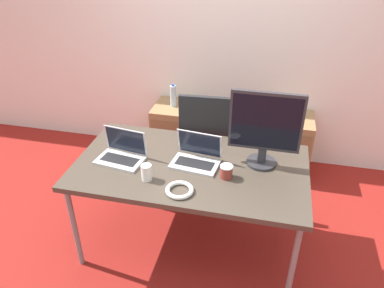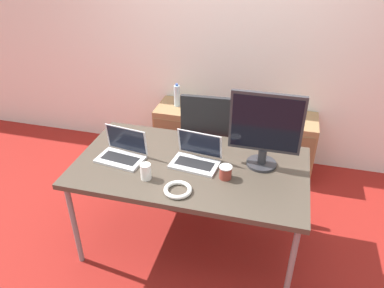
{
  "view_description": "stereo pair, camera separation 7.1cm",
  "coord_description": "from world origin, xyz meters",
  "px_view_note": "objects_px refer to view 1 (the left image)",
  "views": [
    {
      "loc": [
        0.51,
        -2.17,
        2.31
      ],
      "look_at": [
        0.0,
        0.05,
        0.92
      ],
      "focal_mm": 35.0,
      "sensor_mm": 36.0,
      "label": 1
    },
    {
      "loc": [
        0.58,
        -2.15,
        2.31
      ],
      "look_at": [
        0.0,
        0.05,
        0.92
      ],
      "focal_mm": 35.0,
      "sensor_mm": 36.0,
      "label": 2
    }
  ],
  "objects_px": {
    "coffee_cup_brown": "(226,172)",
    "cable_coil": "(179,190)",
    "office_chair": "(207,154)",
    "monitor": "(265,128)",
    "cabinet_right": "(289,145)",
    "laptop_left": "(196,157)",
    "water_bottle": "(173,96)",
    "coffee_cup_white": "(147,172)",
    "cabinet_left": "(174,132)",
    "laptop_right": "(122,154)"
  },
  "relations": [
    {
      "from": "cabinet_left",
      "to": "laptop_right",
      "type": "bearing_deg",
      "value": -91.88
    },
    {
      "from": "cabinet_left",
      "to": "laptop_left",
      "type": "distance_m",
      "value": 1.38
    },
    {
      "from": "coffee_cup_brown",
      "to": "water_bottle",
      "type": "bearing_deg",
      "value": 119.47
    },
    {
      "from": "monitor",
      "to": "laptop_left",
      "type": "bearing_deg",
      "value": -167.95
    },
    {
      "from": "water_bottle",
      "to": "laptop_left",
      "type": "xyz_separation_m",
      "value": [
        0.5,
        -1.19,
        0.08
      ]
    },
    {
      "from": "coffee_cup_white",
      "to": "cable_coil",
      "type": "bearing_deg",
      "value": -18.4
    },
    {
      "from": "water_bottle",
      "to": "coffee_cup_white",
      "type": "distance_m",
      "value": 1.47
    },
    {
      "from": "laptop_left",
      "to": "monitor",
      "type": "relative_size",
      "value": 0.64
    },
    {
      "from": "office_chair",
      "to": "laptop_left",
      "type": "relative_size",
      "value": 3.0
    },
    {
      "from": "cabinet_right",
      "to": "coffee_cup_brown",
      "type": "distance_m",
      "value": 1.48
    },
    {
      "from": "cabinet_left",
      "to": "cable_coil",
      "type": "distance_m",
      "value": 1.67
    },
    {
      "from": "laptop_left",
      "to": "cable_coil",
      "type": "xyz_separation_m",
      "value": [
        -0.04,
        -0.35,
        -0.03
      ]
    },
    {
      "from": "cabinet_left",
      "to": "laptop_left",
      "type": "xyz_separation_m",
      "value": [
        0.5,
        -1.18,
        0.51
      ]
    },
    {
      "from": "office_chair",
      "to": "coffee_cup_white",
      "type": "xyz_separation_m",
      "value": [
        -0.24,
        -0.96,
        0.43
      ]
    },
    {
      "from": "coffee_cup_brown",
      "to": "coffee_cup_white",
      "type": "bearing_deg",
      "value": -164.6
    },
    {
      "from": "cabinet_right",
      "to": "cable_coil",
      "type": "relative_size",
      "value": 3.35
    },
    {
      "from": "office_chair",
      "to": "monitor",
      "type": "height_order",
      "value": "monitor"
    },
    {
      "from": "laptop_left",
      "to": "coffee_cup_brown",
      "type": "bearing_deg",
      "value": -27.81
    },
    {
      "from": "coffee_cup_brown",
      "to": "cabinet_left",
      "type": "bearing_deg",
      "value": 119.51
    },
    {
      "from": "office_chair",
      "to": "monitor",
      "type": "bearing_deg",
      "value": -49.34
    },
    {
      "from": "monitor",
      "to": "coffee_cup_brown",
      "type": "distance_m",
      "value": 0.4
    },
    {
      "from": "cabinet_right",
      "to": "cable_coil",
      "type": "bearing_deg",
      "value": -116.18
    },
    {
      "from": "cabinet_right",
      "to": "laptop_left",
      "type": "distance_m",
      "value": 1.47
    },
    {
      "from": "office_chair",
      "to": "cabinet_left",
      "type": "xyz_separation_m",
      "value": [
        -0.46,
        0.49,
        -0.09
      ]
    },
    {
      "from": "laptop_right",
      "to": "monitor",
      "type": "relative_size",
      "value": 0.65
    },
    {
      "from": "laptop_right",
      "to": "cabinet_right",
      "type": "bearing_deg",
      "value": 44.92
    },
    {
      "from": "monitor",
      "to": "cable_coil",
      "type": "height_order",
      "value": "monitor"
    },
    {
      "from": "water_bottle",
      "to": "coffee_cup_white",
      "type": "xyz_separation_m",
      "value": [
        0.22,
        -1.46,
        0.09
      ]
    },
    {
      "from": "monitor",
      "to": "laptop_right",
      "type": "bearing_deg",
      "value": -170.3
    },
    {
      "from": "cable_coil",
      "to": "monitor",
      "type": "bearing_deg",
      "value": 42.02
    },
    {
      "from": "cabinet_left",
      "to": "monitor",
      "type": "bearing_deg",
      "value": -48.38
    },
    {
      "from": "laptop_right",
      "to": "coffee_cup_white",
      "type": "distance_m",
      "value": 0.33
    },
    {
      "from": "office_chair",
      "to": "laptop_left",
      "type": "height_order",
      "value": "office_chair"
    },
    {
      "from": "water_bottle",
      "to": "laptop_left",
      "type": "height_order",
      "value": "laptop_left"
    },
    {
      "from": "laptop_right",
      "to": "coffee_cup_white",
      "type": "xyz_separation_m",
      "value": [
        0.26,
        -0.2,
        0.01
      ]
    },
    {
      "from": "cabinet_right",
      "to": "water_bottle",
      "type": "bearing_deg",
      "value": 179.9
    },
    {
      "from": "cable_coil",
      "to": "water_bottle",
      "type": "bearing_deg",
      "value": 106.81
    },
    {
      "from": "cabinet_right",
      "to": "laptop_left",
      "type": "xyz_separation_m",
      "value": [
        -0.72,
        -1.18,
        0.51
      ]
    },
    {
      "from": "coffee_cup_white",
      "to": "coffee_cup_brown",
      "type": "relative_size",
      "value": 1.23
    },
    {
      "from": "cabinet_right",
      "to": "laptop_left",
      "type": "relative_size",
      "value": 1.74
    },
    {
      "from": "office_chair",
      "to": "cable_coil",
      "type": "bearing_deg",
      "value": -89.51
    },
    {
      "from": "coffee_cup_brown",
      "to": "cable_coil",
      "type": "distance_m",
      "value": 0.36
    },
    {
      "from": "monitor",
      "to": "cable_coil",
      "type": "xyz_separation_m",
      "value": [
        -0.5,
        -0.45,
        -0.28
      ]
    },
    {
      "from": "monitor",
      "to": "cabinet_left",
      "type": "bearing_deg",
      "value": 131.62
    },
    {
      "from": "coffee_cup_white",
      "to": "cable_coil",
      "type": "distance_m",
      "value": 0.26
    },
    {
      "from": "coffee_cup_brown",
      "to": "cabinet_right",
      "type": "bearing_deg",
      "value": 69.94
    },
    {
      "from": "office_chair",
      "to": "laptop_left",
      "type": "bearing_deg",
      "value": -86.08
    },
    {
      "from": "laptop_left",
      "to": "monitor",
      "type": "bearing_deg",
      "value": 12.05
    },
    {
      "from": "office_chair",
      "to": "coffee_cup_white",
      "type": "distance_m",
      "value": 1.08
    },
    {
      "from": "water_bottle",
      "to": "coffee_cup_brown",
      "type": "bearing_deg",
      "value": -60.53
    }
  ]
}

